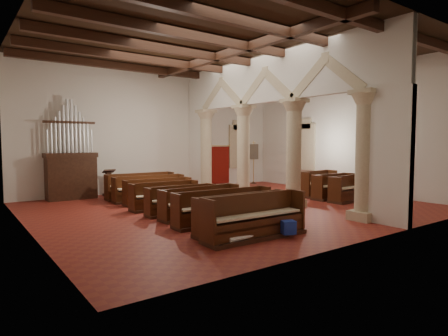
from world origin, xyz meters
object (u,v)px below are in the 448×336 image
processional_banner (254,170)px  nave_pew_0 (255,224)px  pipe_organ (71,167)px  lectern (109,185)px  aisle_pew_0 (348,193)px

processional_banner → nave_pew_0: processional_banner is taller
pipe_organ → processional_banner: (10.32, -0.01, -0.55)m
nave_pew_0 → processional_banner: bearing=51.2°
nave_pew_0 → pipe_organ: bearing=103.8°
pipe_organ → processional_banner: bearing=-0.0°
lectern → nave_pew_0: 9.68m
aisle_pew_0 → lectern: bearing=131.3°
pipe_organ → aisle_pew_0: size_ratio=2.15×
pipe_organ → aisle_pew_0: pipe_organ is taller
processional_banner → nave_pew_0: size_ratio=0.85×
processional_banner → nave_pew_0: bearing=-106.8°
pipe_organ → nave_pew_0: 9.95m
pipe_organ → lectern: bearing=-0.4°
pipe_organ → aisle_pew_0: 11.81m
lectern → aisle_pew_0: (7.50, -7.43, -0.15)m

